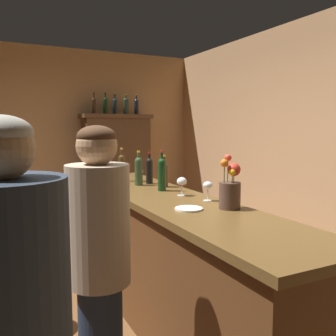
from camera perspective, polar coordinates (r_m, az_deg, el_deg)
name	(u,v)px	position (r m, az deg, el deg)	size (l,w,h in m)	color
floor	(86,334)	(3.11, -12.74, -23.96)	(7.91, 7.91, 0.00)	brown
wall_back	(32,140)	(5.75, -20.46, 4.07)	(5.15, 0.12, 2.74)	tan
wall_right	(332,146)	(4.12, 24.14, 3.14)	(0.12, 6.21, 2.74)	tan
bar_counter	(168,262)	(2.93, 0.05, -14.40)	(0.64, 3.04, 1.03)	#58331A
display_cabinet	(117,169)	(5.74, -7.99, -0.15)	(1.07, 0.43, 1.76)	brown
wine_bottle_malbec	(139,170)	(3.34, -4.60, -0.25)	(0.07, 0.07, 0.32)	#304529
wine_bottle_syrah	(164,173)	(3.25, -0.62, -0.78)	(0.07, 0.07, 0.28)	#4C311E
wine_bottle_rose	(162,173)	(3.04, -0.96, -0.76)	(0.07, 0.07, 0.34)	#153617
wine_bottle_riesling	(149,169)	(3.43, -2.92, -0.22)	(0.07, 0.07, 0.30)	black
wine_bottle_pinot	(122,166)	(3.62, -7.23, 0.26)	(0.06, 0.06, 0.33)	#483316
wine_glass_front	(208,186)	(2.65, 6.22, -2.84)	(0.07, 0.07, 0.14)	white
wine_glass_mid	(115,175)	(3.42, -8.31, -1.07)	(0.08, 0.08, 0.12)	white
wine_glass_rear	(182,183)	(2.83, 2.16, -2.30)	(0.08, 0.08, 0.15)	white
wine_glass_spare	(139,172)	(3.58, -4.54, -0.62)	(0.08, 0.08, 0.13)	white
flower_arrangement	(230,189)	(2.41, 9.68, -3.29)	(0.14, 0.14, 0.35)	#4E362C
cheese_plate	(189,209)	(2.38, 3.25, -6.36)	(0.18, 0.18, 0.01)	white
display_bottle_left	(94,105)	(5.62, -11.48, 9.63)	(0.06, 0.06, 0.32)	#432919
display_bottle_midleft	(105,105)	(5.67, -9.73, 9.66)	(0.07, 0.07, 0.32)	#163218
display_bottle_center	(115,105)	(5.71, -8.26, 9.62)	(0.07, 0.07, 0.30)	#1D2E34
display_bottle_midright	(126,105)	(5.77, -6.57, 9.70)	(0.08, 0.08, 0.31)	#2F4532
display_bottle_right	(136,106)	(5.83, -4.94, 9.64)	(0.07, 0.07, 0.32)	#1D2435
patron_tall	(99,267)	(1.89, -10.66, -14.98)	(0.31, 0.31, 1.57)	#202E44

